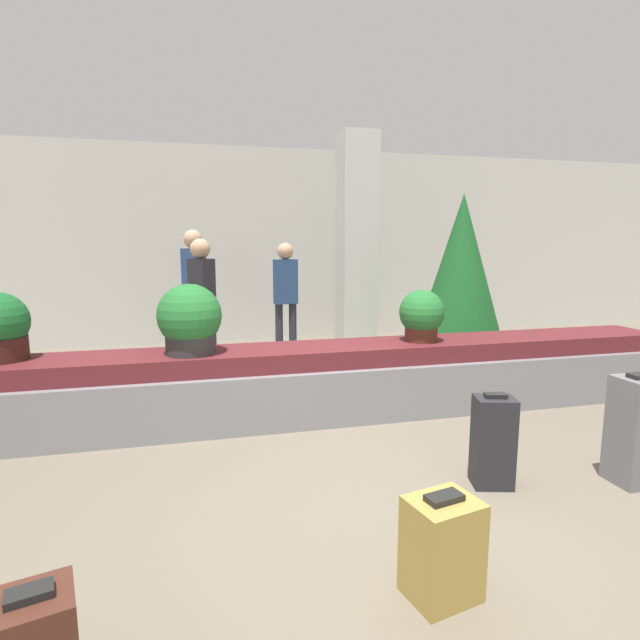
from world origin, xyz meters
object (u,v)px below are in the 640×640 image
(traveler_0, at_px, (286,290))
(traveler_1, at_px, (202,296))
(suitcase_0, at_px, (634,431))
(traveler_2, at_px, (194,282))
(suitcase_2, at_px, (442,548))
(decorated_tree, at_px, (461,276))
(potted_plant_0, at_px, (190,320))
(suitcase_1, at_px, (493,441))
(potted_plant_1, at_px, (422,316))
(pillar, at_px, (356,246))

(traveler_0, height_order, traveler_1, traveler_1)
(suitcase_0, xyz_separation_m, traveler_1, (-2.84, 3.48, 0.64))
(suitcase_0, relative_size, traveler_2, 0.43)
(suitcase_2, distance_m, traveler_2, 5.43)
(suitcase_2, relative_size, traveler_0, 0.31)
(traveler_1, relative_size, traveler_2, 0.93)
(decorated_tree, bearing_deg, traveler_2, 159.19)
(potted_plant_0, distance_m, traveler_2, 2.70)
(suitcase_1, bearing_deg, potted_plant_1, 97.35)
(pillar, xyz_separation_m, traveler_0, (-1.06, -0.02, -0.62))
(traveler_0, height_order, traveler_2, traveler_2)
(suitcase_0, bearing_deg, traveler_1, 129.21)
(suitcase_1, relative_size, traveler_2, 0.36)
(suitcase_1, xyz_separation_m, traveler_0, (-0.70, 4.13, 0.67))
(suitcase_1, relative_size, traveler_0, 0.40)
(suitcase_2, height_order, traveler_0, traveler_0)
(suitcase_2, bearing_deg, potted_plant_0, 102.41)
(suitcase_1, xyz_separation_m, potted_plant_1, (0.23, 1.65, 0.62))
(suitcase_1, xyz_separation_m, traveler_2, (-1.96, 4.33, 0.80))
(traveler_0, bearing_deg, potted_plant_1, 104.91)
(traveler_1, bearing_deg, traveler_2, 149.44)
(potted_plant_0, distance_m, decorated_tree, 3.72)
(suitcase_0, distance_m, potted_plant_1, 2.07)
(suitcase_2, xyz_separation_m, traveler_0, (0.16, 5.04, 0.74))
(potted_plant_0, height_order, traveler_0, traveler_0)
(potted_plant_1, distance_m, traveler_2, 3.46)
(potted_plant_1, relative_size, traveler_0, 0.31)
(suitcase_0, bearing_deg, suitcase_2, -158.66)
(pillar, height_order, suitcase_1, pillar)
(traveler_2, bearing_deg, suitcase_2, 112.64)
(suitcase_0, height_order, decorated_tree, decorated_tree)
(traveler_2, bearing_deg, potted_plant_0, 99.85)
(pillar, height_order, suitcase_0, pillar)
(decorated_tree, bearing_deg, potted_plant_0, -157.68)
(potted_plant_1, distance_m, traveler_0, 2.65)
(potted_plant_1, xyz_separation_m, traveler_2, (-2.19, 2.68, 0.17))
(pillar, distance_m, potted_plant_1, 2.58)
(potted_plant_0, bearing_deg, pillar, 46.87)
(suitcase_1, distance_m, suitcase_2, 1.25)
(suitcase_1, xyz_separation_m, potted_plant_0, (-2.00, 1.63, 0.67))
(suitcase_0, xyz_separation_m, traveler_0, (-1.67, 4.33, 0.60))
(suitcase_0, xyz_separation_m, suitcase_1, (-0.97, 0.20, -0.06))
(decorated_tree, bearing_deg, traveler_1, 175.91)
(traveler_1, bearing_deg, suitcase_1, -5.43)
(potted_plant_0, relative_size, traveler_0, 0.38)
(potted_plant_0, bearing_deg, traveler_1, 85.50)
(potted_plant_1, bearing_deg, suitcase_2, -112.98)
(pillar, bearing_deg, potted_plant_1, -92.92)
(potted_plant_0, bearing_deg, decorated_tree, 22.32)
(potted_plant_0, distance_m, traveler_0, 2.82)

